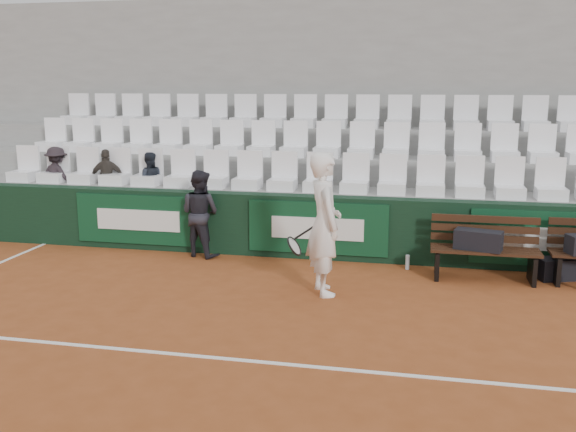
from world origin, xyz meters
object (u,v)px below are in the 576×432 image
object	(u,v)px
sports_bag_ground	(555,269)
water_bottle_near	(407,262)
tennis_player	(324,224)
spectator_b	(106,154)
sports_bag_left	(478,240)
spectator_c	(148,156)
ball_kid	(200,213)
bench_left	(484,264)
spectator_a	(55,152)

from	to	relation	value
sports_bag_ground	water_bottle_near	size ratio (longest dim) A/B	2.28
tennis_player	spectator_b	bearing A→B (deg)	152.27
sports_bag_left	sports_bag_ground	size ratio (longest dim) A/B	1.27
sports_bag_ground	spectator_c	bearing A→B (deg)	171.86
water_bottle_near	spectator_c	world-z (taller)	spectator_c
ball_kid	spectator_b	bearing A→B (deg)	-2.52
sports_bag_left	spectator_c	distance (m)	5.67
sports_bag_left	tennis_player	size ratio (longest dim) A/B	0.34
sports_bag_ground	spectator_c	size ratio (longest dim) A/B	0.50
bench_left	spectator_b	bearing A→B (deg)	169.53
bench_left	sports_bag_ground	xyz separation A→B (m)	(1.00, 0.24, -0.07)
water_bottle_near	spectator_b	size ratio (longest dim) A/B	0.21
sports_bag_left	spectator_b	world-z (taller)	spectator_b
water_bottle_near	sports_bag_ground	bearing A→B (deg)	-1.61
sports_bag_ground	water_bottle_near	bearing A→B (deg)	178.39
spectator_a	sports_bag_ground	bearing A→B (deg)	-172.18
tennis_player	sports_bag_ground	bearing A→B (deg)	22.20
water_bottle_near	spectator_b	world-z (taller)	spectator_b
ball_kid	spectator_c	distance (m)	1.64
ball_kid	spectator_a	distance (m)	3.19
sports_bag_ground	spectator_c	xyz separation A→B (m)	(-6.56, 0.94, 1.36)
ball_kid	sports_bag_ground	bearing A→B (deg)	-162.76
spectator_b	spectator_c	world-z (taller)	spectator_b
bench_left	spectator_b	distance (m)	6.60
tennis_player	ball_kid	distance (m)	2.66
sports_bag_ground	water_bottle_near	xyz separation A→B (m)	(-2.08, 0.06, -0.04)
ball_kid	spectator_c	size ratio (longest dim) A/B	1.37
spectator_c	water_bottle_near	bearing A→B (deg)	147.58
sports_bag_ground	spectator_b	bearing A→B (deg)	172.73
sports_bag_ground	water_bottle_near	distance (m)	2.08
bench_left	sports_bag_left	bearing A→B (deg)	-154.71
water_bottle_near	spectator_b	xyz separation A→B (m)	(-5.29, 0.88, 1.42)
tennis_player	ball_kid	bearing A→B (deg)	147.17
water_bottle_near	ball_kid	distance (m)	3.34
bench_left	spectator_a	xyz separation A→B (m)	(-7.34, 1.18, 1.31)
ball_kid	spectator_c	world-z (taller)	spectator_c
water_bottle_near	spectator_a	xyz separation A→B (m)	(-6.27, 0.88, 1.43)
spectator_a	spectator_c	world-z (taller)	spectator_a
water_bottle_near	spectator_a	size ratio (longest dim) A/B	0.21
bench_left	sports_bag_left	xyz separation A→B (m)	(-0.10, -0.05, 0.36)
sports_bag_ground	ball_kid	xyz separation A→B (m)	(-5.37, 0.16, 0.54)
bench_left	spectator_a	world-z (taller)	spectator_a
water_bottle_near	tennis_player	size ratio (longest dim) A/B	0.12
bench_left	water_bottle_near	xyz separation A→B (m)	(-1.07, 0.30, -0.11)
bench_left	spectator_a	size ratio (longest dim) A/B	1.39
spectator_a	spectator_c	distance (m)	1.78
bench_left	water_bottle_near	size ratio (longest dim) A/B	6.76
sports_bag_left	water_bottle_near	distance (m)	1.13
sports_bag_ground	spectator_a	bearing A→B (deg)	173.58
spectator_b	bench_left	bearing A→B (deg)	148.56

